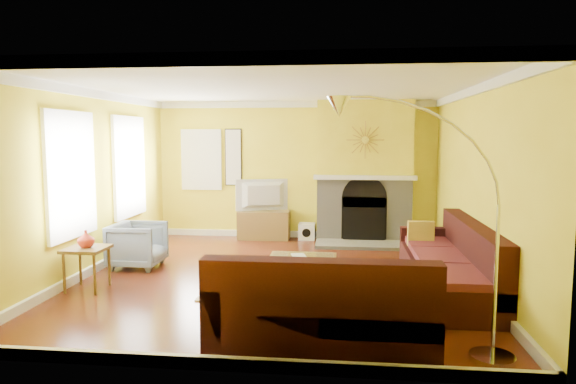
# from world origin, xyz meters

# --- Properties ---
(floor) EXTENTS (5.50, 6.00, 0.02)m
(floor) POSITION_xyz_m (0.00, 0.00, -0.01)
(floor) COLOR maroon
(floor) RESTS_ON ground
(ceiling) EXTENTS (5.50, 6.00, 0.02)m
(ceiling) POSITION_xyz_m (0.00, 0.00, 2.71)
(ceiling) COLOR white
(ceiling) RESTS_ON ground
(wall_back) EXTENTS (5.50, 0.02, 2.70)m
(wall_back) POSITION_xyz_m (0.00, 3.01, 1.35)
(wall_back) COLOR yellow
(wall_back) RESTS_ON ground
(wall_front) EXTENTS (5.50, 0.02, 2.70)m
(wall_front) POSITION_xyz_m (0.00, -3.01, 1.35)
(wall_front) COLOR yellow
(wall_front) RESTS_ON ground
(wall_left) EXTENTS (0.02, 6.00, 2.70)m
(wall_left) POSITION_xyz_m (-2.76, 0.00, 1.35)
(wall_left) COLOR yellow
(wall_left) RESTS_ON ground
(wall_right) EXTENTS (0.02, 6.00, 2.70)m
(wall_right) POSITION_xyz_m (2.76, 0.00, 1.35)
(wall_right) COLOR yellow
(wall_right) RESTS_ON ground
(baseboard) EXTENTS (5.50, 6.00, 0.12)m
(baseboard) POSITION_xyz_m (0.00, 0.00, 0.06)
(baseboard) COLOR white
(baseboard) RESTS_ON floor
(crown_molding) EXTENTS (5.50, 6.00, 0.12)m
(crown_molding) POSITION_xyz_m (0.00, 0.00, 2.64)
(crown_molding) COLOR white
(crown_molding) RESTS_ON ceiling
(window_left_near) EXTENTS (0.06, 1.22, 1.72)m
(window_left_near) POSITION_xyz_m (-2.72, 1.30, 1.50)
(window_left_near) COLOR white
(window_left_near) RESTS_ON wall_left
(window_left_far) EXTENTS (0.06, 1.22, 1.72)m
(window_left_far) POSITION_xyz_m (-2.72, -0.60, 1.50)
(window_left_far) COLOR white
(window_left_far) RESTS_ON wall_left
(window_back) EXTENTS (0.82, 0.06, 1.22)m
(window_back) POSITION_xyz_m (-1.90, 2.96, 1.55)
(window_back) COLOR white
(window_back) RESTS_ON wall_back
(wall_art) EXTENTS (0.34, 0.04, 1.14)m
(wall_art) POSITION_xyz_m (-1.25, 2.97, 1.60)
(wall_art) COLOR white
(wall_art) RESTS_ON wall_back
(fireplace) EXTENTS (1.80, 0.40, 2.70)m
(fireplace) POSITION_xyz_m (1.35, 2.80, 1.35)
(fireplace) COLOR gray
(fireplace) RESTS_ON floor
(mantel) EXTENTS (1.92, 0.22, 0.08)m
(mantel) POSITION_xyz_m (1.35, 2.56, 1.25)
(mantel) COLOR white
(mantel) RESTS_ON fireplace
(hearth) EXTENTS (1.80, 0.70, 0.06)m
(hearth) POSITION_xyz_m (1.35, 2.25, 0.03)
(hearth) COLOR gray
(hearth) RESTS_ON floor
(sunburst) EXTENTS (0.70, 0.04, 0.70)m
(sunburst) POSITION_xyz_m (1.35, 2.57, 1.95)
(sunburst) COLOR olive
(sunburst) RESTS_ON fireplace
(rug) EXTENTS (2.40, 1.80, 0.02)m
(rug) POSITION_xyz_m (0.35, -0.30, 0.01)
(rug) COLOR beige
(rug) RESTS_ON floor
(sectional_sofa) EXTENTS (3.10, 3.70, 0.90)m
(sectional_sofa) POSITION_xyz_m (1.20, -0.85, 0.45)
(sectional_sofa) COLOR black
(sectional_sofa) RESTS_ON floor
(coffee_table) EXTENTS (0.93, 0.93, 0.37)m
(coffee_table) POSITION_xyz_m (0.40, -0.35, 0.18)
(coffee_table) COLOR white
(coffee_table) RESTS_ON floor
(media_console) EXTENTS (1.01, 0.45, 0.55)m
(media_console) POSITION_xyz_m (-0.60, 2.75, 0.28)
(media_console) COLOR brown
(media_console) RESTS_ON floor
(tv) EXTENTS (1.06, 0.50, 0.62)m
(tv) POSITION_xyz_m (-0.60, 2.75, 0.87)
(tv) COLOR black
(tv) RESTS_ON media_console
(subwoofer) EXTENTS (0.31, 0.31, 0.31)m
(subwoofer) POSITION_xyz_m (0.25, 2.78, 0.16)
(subwoofer) COLOR white
(subwoofer) RESTS_ON floor
(armchair) EXTENTS (0.77, 0.74, 0.70)m
(armchair) POSITION_xyz_m (-2.20, 0.35, 0.35)
(armchair) COLOR gray
(armchair) RESTS_ON floor
(side_table) EXTENTS (0.52, 0.52, 0.57)m
(side_table) POSITION_xyz_m (-2.40, -0.85, 0.28)
(side_table) COLOR brown
(side_table) RESTS_ON floor
(vase) EXTENTS (0.22, 0.22, 0.23)m
(vase) POSITION_xyz_m (-2.40, -0.85, 0.68)
(vase) COLOR red
(vase) RESTS_ON side_table
(book) EXTENTS (0.24, 0.28, 0.02)m
(book) POSITION_xyz_m (0.26, -0.26, 0.38)
(book) COLOR white
(book) RESTS_ON coffee_table
(arc_lamp) EXTENTS (1.48, 0.36, 2.36)m
(arc_lamp) POSITION_xyz_m (1.66, -2.55, 1.18)
(arc_lamp) COLOR silver
(arc_lamp) RESTS_ON floor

